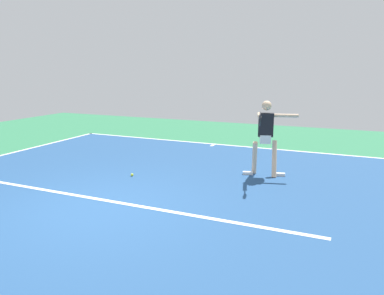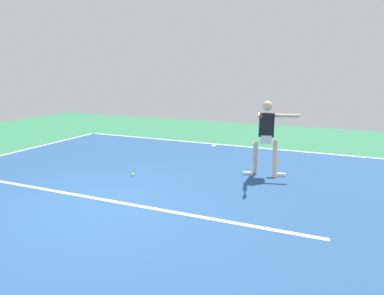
% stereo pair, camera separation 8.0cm
% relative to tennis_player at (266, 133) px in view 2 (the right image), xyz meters
% --- Properties ---
extents(ground_plane, '(22.55, 22.55, 0.00)m').
position_rel_tennis_player_xyz_m(ground_plane, '(2.31, 3.23, -1.02)').
color(ground_plane, '#2D754C').
extents(court_surface, '(10.45, 12.55, 0.00)m').
position_rel_tennis_player_xyz_m(court_surface, '(2.31, 3.23, -1.01)').
color(court_surface, navy).
rests_on(court_surface, ground_plane).
extents(court_line_baseline_near, '(10.45, 0.10, 0.01)m').
position_rel_tennis_player_xyz_m(court_line_baseline_near, '(2.31, -3.00, -1.01)').
color(court_line_baseline_near, white).
rests_on(court_line_baseline_near, ground_plane).
extents(court_line_service, '(7.84, 0.10, 0.01)m').
position_rel_tennis_player_xyz_m(court_line_service, '(2.31, 2.84, -1.01)').
color(court_line_service, white).
rests_on(court_line_service, ground_plane).
extents(court_line_centre_mark, '(0.10, 0.30, 0.01)m').
position_rel_tennis_player_xyz_m(court_line_centre_mark, '(2.31, -2.80, -1.01)').
color(court_line_centre_mark, white).
rests_on(court_line_centre_mark, ground_plane).
extents(tennis_player, '(1.19, 1.32, 1.78)m').
position_rel_tennis_player_xyz_m(tennis_player, '(0.00, 0.00, 0.00)').
color(tennis_player, beige).
rests_on(tennis_player, ground_plane).
extents(tennis_ball_by_baseline, '(0.07, 0.07, 0.07)m').
position_rel_tennis_player_xyz_m(tennis_ball_by_baseline, '(2.84, 1.27, -0.98)').
color(tennis_ball_by_baseline, '#CCE033').
rests_on(tennis_ball_by_baseline, ground_plane).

